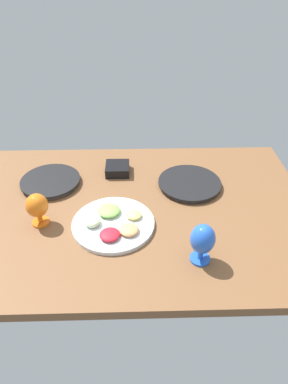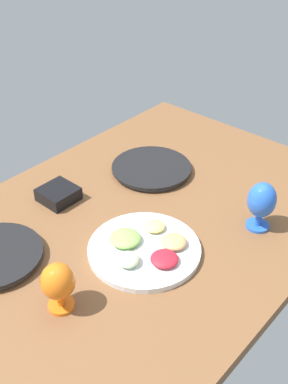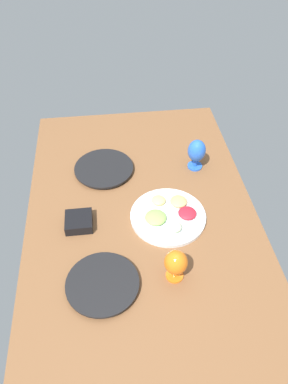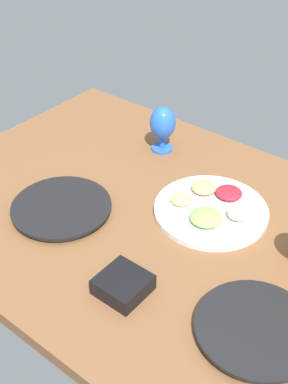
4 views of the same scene
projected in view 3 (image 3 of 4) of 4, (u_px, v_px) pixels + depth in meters
The scene contains 7 objects.
ground_plane at pixel (141, 212), 171.96cm from camera, with size 160.00×104.00×4.00cm, color brown.
dinner_plate_left at pixel (104, 169), 188.31cm from camera, with size 29.85×29.85×2.45cm.
dinner_plate_right at pixel (103, 284), 141.33cm from camera, with size 28.25×28.25×2.60cm.
fruit_platter at pixel (169, 215), 165.86cm from camera, with size 33.89×33.89×4.98cm.
hurricane_glass_orange at pixel (176, 263), 139.28cm from camera, with size 8.98×8.98×14.46cm.
hurricane_glass_blue at pixel (197, 152), 184.42cm from camera, with size 9.00×9.00×16.50cm.
square_bowl_black at pixel (79, 221), 162.08cm from camera, with size 11.73×11.73×4.54cm.
Camera 3 is at (114.20, -12.32, 126.31)cm, focal length 34.70 mm.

